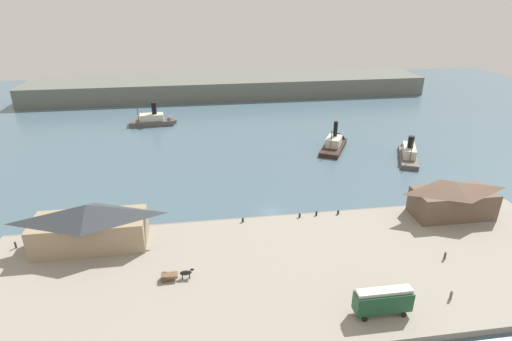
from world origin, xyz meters
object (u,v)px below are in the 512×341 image
(pedestrian_near_east_shed, at_px, (445,256))
(mooring_post_center_east, at_px, (316,213))
(pedestrian_near_cart, at_px, (15,245))
(ferry_near_quay, at_px, (408,152))
(street_tram, at_px, (383,300))
(mooring_post_east, at_px, (338,212))
(mooring_post_center_west, at_px, (243,220))
(ferry_moored_east, at_px, (335,143))
(ferry_shed_customs_shed, at_px, (453,199))
(pedestrian_standing_center, at_px, (451,295))
(ferry_approaching_east, at_px, (157,120))
(mooring_post_west, at_px, (300,215))
(horse_cart, at_px, (176,275))
(ferry_shed_central_terminal, at_px, (89,225))

(pedestrian_near_east_shed, relative_size, mooring_post_center_east, 1.81)
(pedestrian_near_cart, bearing_deg, ferry_near_quay, 19.82)
(ferry_near_quay, bearing_deg, street_tram, -120.15)
(pedestrian_near_east_shed, relative_size, mooring_post_east, 1.81)
(mooring_post_center_west, distance_m, ferry_moored_east, 54.88)
(pedestrian_near_east_shed, height_order, mooring_post_center_east, pedestrian_near_east_shed)
(ferry_near_quay, bearing_deg, mooring_post_center_east, -139.83)
(ferry_shed_customs_shed, relative_size, mooring_post_center_east, 19.04)
(pedestrian_standing_center, bearing_deg, pedestrian_near_cart, 161.35)
(pedestrian_near_cart, relative_size, ferry_moored_east, 0.08)
(street_tram, distance_m, mooring_post_center_east, 30.05)
(ferry_shed_customs_shed, height_order, pedestrian_near_cart, ferry_shed_customs_shed)
(pedestrian_near_east_shed, height_order, pedestrian_standing_center, pedestrian_standing_center)
(ferry_shed_customs_shed, height_order, ferry_approaching_east, ferry_shed_customs_shed)
(pedestrian_near_east_shed, distance_m, mooring_post_west, 29.07)
(ferry_shed_customs_shed, distance_m, ferry_near_quay, 36.54)
(street_tram, distance_m, mooring_post_east, 29.97)
(ferry_shed_customs_shed, bearing_deg, pedestrian_near_cart, 179.73)
(mooring_post_east, distance_m, ferry_approaching_east, 86.89)
(mooring_post_center_east, bearing_deg, street_tram, -87.01)
(pedestrian_standing_center, xyz_separation_m, ferry_near_quay, (23.34, 59.85, -0.47))
(mooring_post_center_west, xyz_separation_m, ferry_moored_east, (34.29, 42.85, -0.31))
(ferry_approaching_east, bearing_deg, pedestrian_standing_center, -62.79)
(street_tram, bearing_deg, pedestrian_near_cart, 156.80)
(mooring_post_east, xyz_separation_m, ferry_moored_east, (13.34, 42.65, -0.31))
(mooring_post_center_west, bearing_deg, mooring_post_center_east, 1.46)
(street_tram, relative_size, horse_cart, 1.55)
(mooring_post_east, distance_m, mooring_post_west, 8.64)
(street_tram, xyz_separation_m, pedestrian_near_east_shed, (17.21, 11.33, -1.90))
(ferry_shed_customs_shed, bearing_deg, mooring_post_east, 171.05)
(pedestrian_near_east_shed, bearing_deg, pedestrian_standing_center, -116.57)
(pedestrian_standing_center, relative_size, mooring_post_west, 1.88)
(street_tram, height_order, mooring_post_center_west, street_tram)
(mooring_post_west, xyz_separation_m, mooring_post_center_east, (3.82, 0.31, 0.00))
(horse_cart, height_order, mooring_post_east, horse_cart)
(ferry_shed_customs_shed, bearing_deg, ferry_approaching_east, 130.85)
(mooring_post_east, xyz_separation_m, ferry_approaching_east, (-44.02, 74.92, -0.08))
(ferry_shed_central_terminal, distance_m, ferry_shed_customs_shed, 74.54)
(mooring_post_center_west, height_order, mooring_post_center_east, same)
(mooring_post_west, bearing_deg, mooring_post_east, 0.65)
(pedestrian_near_east_shed, xyz_separation_m, ferry_moored_east, (-0.61, 61.04, -0.60))
(pedestrian_near_east_shed, relative_size, mooring_post_west, 1.81)
(pedestrian_standing_center, bearing_deg, pedestrian_near_east_shed, 63.43)
(ferry_moored_east, bearing_deg, mooring_post_center_east, -113.17)
(mooring_post_center_west, distance_m, mooring_post_west, 12.31)
(pedestrian_standing_center, xyz_separation_m, mooring_post_west, (-17.66, 28.15, -0.32))
(pedestrian_standing_center, bearing_deg, ferry_approaching_east, 117.21)
(horse_cart, height_order, ferry_near_quay, ferry_near_quay)
(ferry_shed_customs_shed, xyz_separation_m, mooring_post_center_west, (-45.00, 3.59, -3.54))
(pedestrian_standing_center, xyz_separation_m, mooring_post_center_east, (-13.84, 28.47, -0.32))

